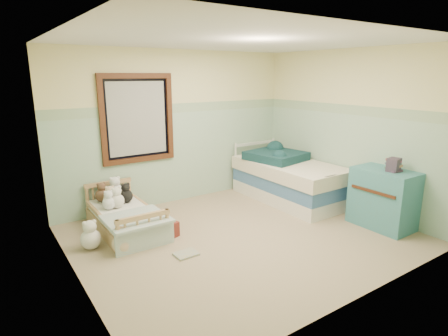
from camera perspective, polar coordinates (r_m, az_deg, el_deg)
floor at (r=5.10m, az=2.79°, el=-10.37°), size 4.20×3.60×0.02m
ceiling at (r=4.66m, az=3.18°, el=19.10°), size 4.20×3.60×0.02m
wall_back at (r=6.23m, az=-7.13°, el=6.16°), size 4.20×0.04×2.50m
wall_front at (r=3.50m, az=21.08°, el=-1.02°), size 4.20×0.04×2.50m
wall_left at (r=3.86m, az=-22.74°, el=0.19°), size 0.04×3.60×2.50m
wall_right at (r=6.20m, az=18.70°, el=5.49°), size 0.04×3.60×2.50m
wainscot_mint at (r=6.31m, az=-6.93°, el=1.64°), size 4.20×0.01×1.50m
border_strip at (r=6.18m, az=-7.16°, el=9.13°), size 4.20×0.01×0.15m
window_frame at (r=5.88m, az=-13.13°, el=7.40°), size 1.16×0.06×1.36m
window_blinds at (r=5.89m, az=-13.16°, el=7.40°), size 0.92×0.01×1.12m
toddler_bed_frame at (r=5.39m, az=-14.90°, el=-8.31°), size 0.70×1.41×0.18m
toddler_mattress at (r=5.34m, az=-15.01°, el=-6.82°), size 0.64×1.35×0.12m
patchwork_quilt at (r=4.92m, az=-13.33°, el=-7.58°), size 0.76×0.70×0.03m
plush_bed_brown at (r=5.70m, az=-18.23°, el=-4.01°), size 0.20×0.20×0.20m
plush_bed_white at (r=5.74m, az=-16.33°, el=-3.52°), size 0.24×0.24×0.24m
plush_bed_tan at (r=5.51m, az=-17.07°, el=-4.56°), size 0.19×0.19×0.19m
plush_bed_dark at (r=5.57m, az=-14.82°, el=-4.18°), size 0.19×0.19×0.19m
plush_floor_cream at (r=4.96m, az=-19.79°, el=-10.26°), size 0.25×0.25×0.25m
plush_floor_tan at (r=4.75m, az=-15.46°, el=-11.18°), size 0.23×0.23×0.23m
twin_bed_frame at (r=6.52m, az=9.90°, el=-3.88°), size 0.97×1.94×0.22m
twin_boxspring at (r=6.46m, az=9.99°, el=-2.02°), size 0.97×1.94×0.22m
twin_mattress at (r=6.40m, az=10.07°, el=-0.13°), size 1.01×1.98×0.22m
teal_blanket at (r=6.54m, az=8.00°, el=1.88°), size 0.97×1.01×0.14m
dresser at (r=5.69m, az=23.28°, el=-4.32°), size 0.52×0.83×0.83m
book_stack at (r=5.52m, az=24.63°, el=0.45°), size 0.21×0.18×0.18m
red_pillow at (r=5.06m, az=-9.25°, el=-9.40°), size 0.39×0.37×0.20m
floor_book at (r=4.60m, az=-5.85°, el=-13.03°), size 0.27×0.21×0.03m
extra_plush_0 at (r=5.36m, az=-17.25°, el=-5.17°), size 0.18×0.18×0.18m
extra_plush_1 at (r=5.39m, az=-16.12°, el=-4.87°), size 0.20×0.20×0.20m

